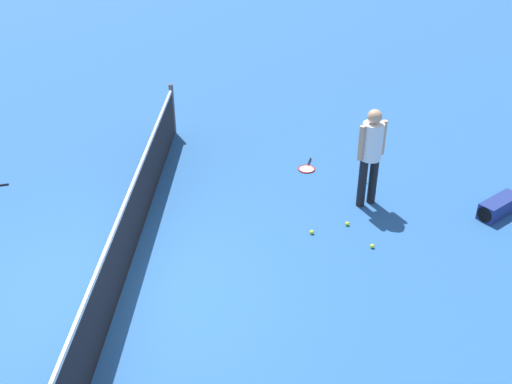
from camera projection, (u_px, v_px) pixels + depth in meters
name	position (u px, v px, depth m)	size (l,w,h in m)	color
ground_plane	(121.00, 291.00, 8.12)	(40.00, 40.00, 0.00)	#265693
court_net	(116.00, 262.00, 7.86)	(10.09, 0.09, 1.07)	#4C4C51
player_near_side	(371.00, 150.00, 9.53)	(0.46, 0.50, 1.70)	black
tennis_racket_near_player	(307.00, 168.00, 11.09)	(0.61, 0.38, 0.03)	red
tennis_ball_near_player	(365.00, 181.00, 10.63)	(0.07, 0.07, 0.07)	#C6E033
tennis_ball_by_net	(312.00, 232.00, 9.27)	(0.07, 0.07, 0.07)	#C6E033
tennis_ball_midcourt	(372.00, 246.00, 8.96)	(0.07, 0.07, 0.07)	#C6E033
tennis_ball_baseline	(347.00, 224.00, 9.47)	(0.07, 0.07, 0.07)	#C6E033
equipment_bag	(498.00, 207.00, 9.69)	(0.72, 0.80, 0.28)	navy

